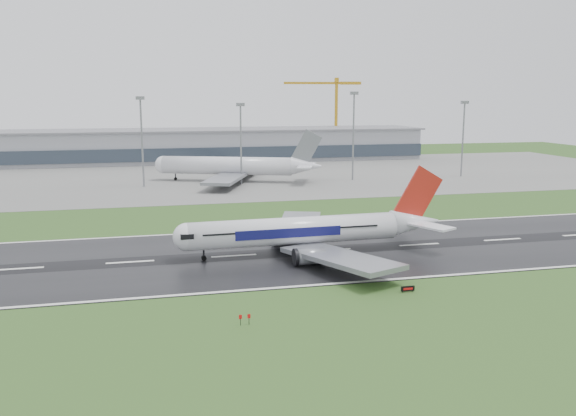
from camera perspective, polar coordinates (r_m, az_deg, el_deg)
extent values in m
plane|color=#294C1B|center=(118.97, -5.22, -4.63)|extent=(520.00, 520.00, 0.00)
cube|color=black|center=(118.96, -5.22, -4.61)|extent=(400.00, 45.00, 0.10)
cube|color=slate|center=(241.29, -9.42, 3.01)|extent=(400.00, 130.00, 0.08)
cube|color=gray|center=(300.11, -10.26, 5.87)|extent=(240.00, 36.00, 15.00)
cylinder|color=gray|center=(214.37, -13.83, 5.99)|extent=(0.64, 0.64, 30.37)
cylinder|color=gray|center=(216.95, -4.54, 6.00)|extent=(0.64, 0.64, 28.04)
cylinder|color=gray|center=(227.28, 6.29, 6.70)|extent=(0.64, 0.64, 32.14)
cylinder|color=gray|center=(246.47, 16.43, 6.22)|extent=(0.64, 0.64, 28.68)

